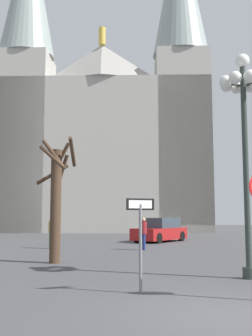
# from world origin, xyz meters

# --- Properties ---
(ground_plane) EXTENTS (120.00, 120.00, 0.00)m
(ground_plane) POSITION_xyz_m (0.00, 0.00, 0.00)
(ground_plane) COLOR #424244
(cathedral) EXTENTS (22.63, 13.44, 34.82)m
(cathedral) POSITION_xyz_m (-1.07, 36.18, 11.40)
(cathedral) COLOR #ADA89E
(cathedral) RESTS_ON ground
(one_way_arrow_sign) EXTENTS (0.66, 0.24, 2.10)m
(one_way_arrow_sign) POSITION_xyz_m (-1.43, 2.16, 1.37)
(one_way_arrow_sign) COLOR slate
(one_way_arrow_sign) RESTS_ON ground
(street_lamp) EXTENTS (1.40, 1.40, 6.34)m
(street_lamp) POSITION_xyz_m (1.78, 3.98, 4.66)
(street_lamp) COLOR #2D3833
(street_lamp) RESTS_ON ground
(bare_tree) EXTENTS (1.51, 1.50, 4.52)m
(bare_tree) POSITION_xyz_m (-3.78, 8.13, 2.37)
(bare_tree) COLOR #473323
(bare_tree) RESTS_ON ground
(parked_car_near_red) EXTENTS (4.12, 4.36, 1.53)m
(parked_car_near_red) POSITION_xyz_m (2.00, 19.42, 0.71)
(parked_car_near_red) COLOR maroon
(parked_car_near_red) RESTS_ON ground
(pedestrian_walking) EXTENTS (0.32, 0.32, 1.59)m
(pedestrian_walking) POSITION_xyz_m (0.12, 13.30, 0.96)
(pedestrian_walking) COLOR navy
(pedestrian_walking) RESTS_ON ground
(pedestrian_standing) EXTENTS (0.32, 0.32, 1.62)m
(pedestrian_standing) POSITION_xyz_m (-4.50, 14.56, 0.97)
(pedestrian_standing) COLOR #33663F
(pedestrian_standing) RESTS_ON ground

